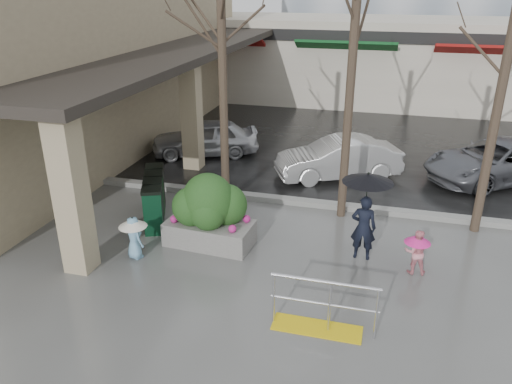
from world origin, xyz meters
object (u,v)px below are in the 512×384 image
at_px(planter, 209,211).
at_px(news_boxes, 155,197).
at_px(woman, 365,208).
at_px(tree_west, 221,9).
at_px(car_c, 497,161).
at_px(car_b, 338,158).
at_px(tree_midwest, 356,4).
at_px(child_blue, 134,233).
at_px(car_a, 205,138).
at_px(child_pink, 417,249).
at_px(handrail, 321,312).

xyz_separation_m(planter, news_boxes, (-1.84, 0.91, -0.25)).
relative_size(woman, planter, 0.99).
distance_m(tree_west, woman, 5.84).
xyz_separation_m(tree_west, car_c, (7.51, 3.77, -4.45)).
bearing_deg(car_b, planter, -51.46).
xyz_separation_m(tree_midwest, planter, (-2.80, -2.35, -4.39)).
bearing_deg(child_blue, tree_west, -76.87).
height_order(woman, news_boxes, woman).
bearing_deg(car_a, tree_west, 6.09).
bearing_deg(child_pink, woman, -22.21).
distance_m(child_pink, planter, 4.61).
bearing_deg(tree_midwest, car_c, 41.22).
xyz_separation_m(tree_west, woman, (3.87, -2.08, -3.85)).
distance_m(planter, car_b, 5.62).
bearing_deg(car_c, car_b, -111.78).
height_order(tree_midwest, woman, tree_midwest).
height_order(tree_west, child_blue, tree_west).
height_order(child_pink, child_blue, child_blue).
distance_m(tree_west, child_pink, 7.15).
xyz_separation_m(planter, car_a, (-2.39, 6.07, -0.21)).
bearing_deg(tree_west, child_blue, -106.42).
height_order(planter, car_b, planter).
bearing_deg(handrail, woman, 79.36).
relative_size(handrail, news_boxes, 0.90).
relative_size(tree_midwest, woman, 3.41).
relative_size(child_blue, car_a, 0.27).
distance_m(tree_midwest, woman, 4.56).
height_order(handrail, tree_midwest, tree_midwest).
xyz_separation_m(woman, child_blue, (-4.87, -1.31, -0.62)).
height_order(tree_midwest, child_pink, tree_midwest).
xyz_separation_m(child_blue, car_c, (8.51, 7.17, 0.02)).
bearing_deg(car_b, news_boxes, -71.71).
bearing_deg(news_boxes, car_b, 21.28).
relative_size(planter, car_b, 0.54).
relative_size(news_boxes, car_c, 0.46).
bearing_deg(car_b, tree_west, -71.81).
distance_m(handrail, tree_midwest, 6.83).
height_order(news_boxes, car_c, car_c).
distance_m(woman, child_blue, 5.08).
bearing_deg(woman, child_pink, 164.72).
xyz_separation_m(handrail, tree_midwest, (-0.16, 4.80, 4.86)).
bearing_deg(car_a, handrail, 10.06).
bearing_deg(news_boxes, child_blue, -100.45).
bearing_deg(child_pink, tree_west, -31.75).
bearing_deg(child_pink, tree_midwest, -59.26).
bearing_deg(car_a, child_blue, -14.12).
bearing_deg(woman, tree_midwest, -71.23).
bearing_deg(car_a, tree_midwest, 32.27).
bearing_deg(tree_midwest, handrail, -88.09).
bearing_deg(car_b, car_a, -128.01).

